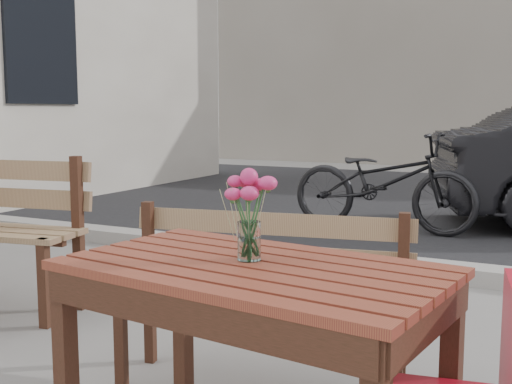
% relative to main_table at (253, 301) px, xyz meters
% --- Properties ---
extents(street, '(30.00, 8.12, 0.12)m').
position_rel_main_table_xyz_m(street, '(-0.22, 4.96, -0.59)').
color(street, black).
rests_on(street, ground).
extents(main_table, '(1.28, 0.84, 0.74)m').
position_rel_main_table_xyz_m(main_table, '(0.00, 0.00, 0.00)').
color(main_table, maroon).
rests_on(main_table, ground).
extents(main_bench, '(1.35, 0.62, 0.81)m').
position_rel_main_table_xyz_m(main_bench, '(-0.31, 0.73, -0.13)').
color(main_bench, '#876246').
rests_on(main_bench, ground).
extents(main_vase, '(0.16, 0.16, 0.30)m').
position_rel_main_table_xyz_m(main_vase, '(-0.03, 0.04, 0.31)').
color(main_vase, white).
rests_on(main_vase, main_table).
extents(bicycle, '(1.95, 0.78, 1.01)m').
position_rel_main_table_xyz_m(bicycle, '(-0.83, 4.57, -0.11)').
color(bicycle, black).
rests_on(bicycle, ground).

